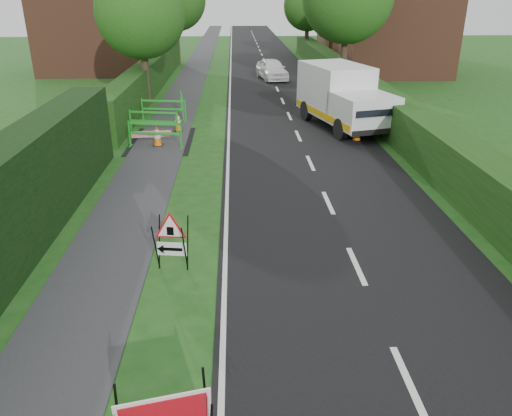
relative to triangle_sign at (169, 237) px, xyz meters
name	(u,v)px	position (x,y,z in m)	size (l,w,h in m)	color
ground	(242,295)	(1.49, -1.03, -0.79)	(120.00, 120.00, 0.00)	#1B4D16
road_surface	(265,61)	(3.99, 33.97, -0.78)	(6.00, 90.00, 0.02)	black
footpath	(199,61)	(-1.51, 33.97, -0.78)	(2.00, 90.00, 0.02)	#2D2D30
hedge_west_far	(152,90)	(-3.51, 20.97, -0.79)	(1.00, 24.00, 1.80)	#14380F
hedge_east	(368,111)	(7.99, 14.97, -0.79)	(1.20, 50.00, 1.50)	#14380F
house_west	(95,30)	(-8.51, 28.97, 2.11)	(7.50, 7.40, 7.88)	brown
house_east_a	(393,31)	(12.49, 26.97, 2.11)	(7.50, 7.40, 7.88)	brown
house_east_b	(360,20)	(13.49, 40.97, 2.11)	(7.50, 7.40, 7.88)	brown
tree_nw	(140,13)	(-3.11, 16.97, 3.69)	(4.40, 4.40, 6.70)	#2D2116
tree_fe	(308,6)	(7.89, 36.97, 3.43)	(4.20, 4.20, 6.33)	#2D2116
triangle_sign	(169,237)	(0.00, 0.00, 0.00)	(0.87, 0.87, 1.14)	black
works_van	(343,95)	(6.04, 11.99, 0.57)	(3.54, 5.96, 2.56)	silver
traffic_cone_0	(357,131)	(6.23, 9.78, -0.40)	(0.38, 0.38, 0.79)	black
traffic_cone_1	(348,111)	(6.62, 13.24, -0.40)	(0.38, 0.38, 0.79)	black
traffic_cone_2	(338,102)	(6.55, 15.27, -0.40)	(0.38, 0.38, 0.79)	black
traffic_cone_3	(157,136)	(-1.57, 9.35, -0.40)	(0.38, 0.38, 0.79)	black
traffic_cone_4	(178,122)	(-1.00, 11.52, -0.40)	(0.38, 0.38, 0.79)	black
ped_barrier_0	(155,131)	(-1.61, 9.14, -0.16)	(2.09, 0.69, 1.00)	#1C9A23
ped_barrier_1	(153,119)	(-1.93, 11.02, -0.16)	(2.09, 0.76, 1.00)	#1C9A23
ped_barrier_2	(164,107)	(-1.81, 13.33, -0.16)	(2.09, 0.64, 1.00)	#1C9A23
ped_barrier_3	(182,103)	(-1.08, 14.33, -0.16)	(0.63, 2.09, 1.00)	#1C9A23
redwhite_plank	(152,145)	(-1.80, 9.42, -0.79)	(1.50, 0.04, 0.25)	red
hatchback_car	(272,69)	(3.93, 24.67, -0.12)	(1.58, 3.92, 1.33)	white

